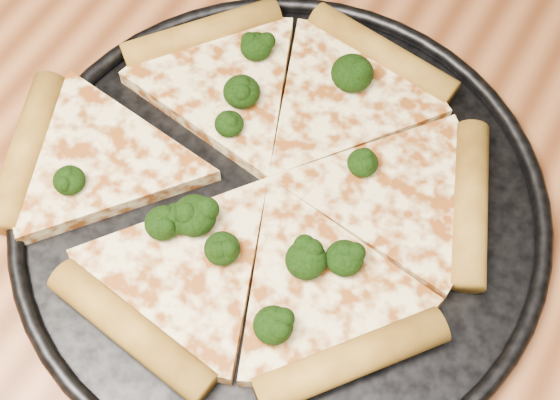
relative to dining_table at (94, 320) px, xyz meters
The scene contains 4 objects.
dining_table is the anchor object (origin of this frame).
pizza_pan 0.19m from the dining_table, 49.48° to the left, with size 0.40×0.40×0.02m.
pizza 0.19m from the dining_table, 57.63° to the left, with size 0.38×0.34×0.03m.
broccoli_florets 0.19m from the dining_table, 55.96° to the left, with size 0.23×0.24×0.03m.
Camera 1 is at (0.25, -0.12, 1.28)m, focal length 51.34 mm.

